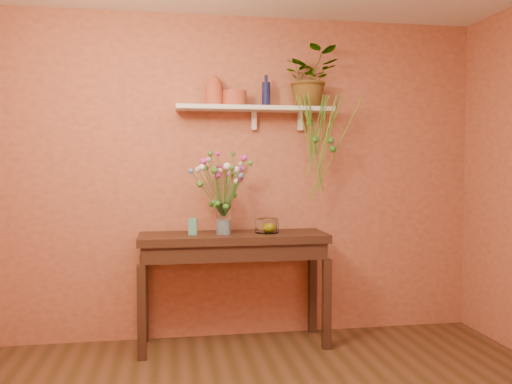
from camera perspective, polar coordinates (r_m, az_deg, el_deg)
name	(u,v)px	position (r m, az deg, el deg)	size (l,w,h in m)	color
room	(309,188)	(2.48, 5.84, 0.46)	(4.04, 4.04, 2.70)	brown
sideboard	(233,250)	(4.21, -2.47, -6.34)	(1.49, 0.48, 0.91)	#3B2417
wall_shelf	(257,109)	(4.35, 0.09, 9.02)	(1.30, 0.24, 0.19)	white
terracotta_jug	(214,91)	(4.31, -4.62, 10.91)	(0.16, 0.16, 0.24)	#BD5536
terracotta_pot	(234,99)	(4.32, -2.37, 10.16)	(0.20, 0.20, 0.12)	#BD5536
blue_bottle	(266,94)	(4.37, 1.11, 10.67)	(0.08, 0.08, 0.26)	#131745
spider_plant	(310,78)	(4.50, 5.93, 12.27)	(0.45, 0.39, 0.49)	#337321
plant_fronds	(321,136)	(4.32, 7.12, 6.14)	(0.58, 0.27, 0.85)	#337321
glass_vase	(224,221)	(4.15, -3.55, -3.15)	(0.12, 0.12, 0.25)	white
bouquet	(222,177)	(4.11, -3.71, 1.69)	(0.47, 0.63, 0.52)	#386B28
glass_bowl	(267,226)	(4.24, 1.19, -3.77)	(0.19, 0.19, 0.11)	white
lemon	(268,227)	(4.24, 1.35, -3.88)	(0.08, 0.08, 0.08)	#D5C310
carton	(193,226)	(4.15, -6.91, -3.75)	(0.07, 0.05, 0.13)	teal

